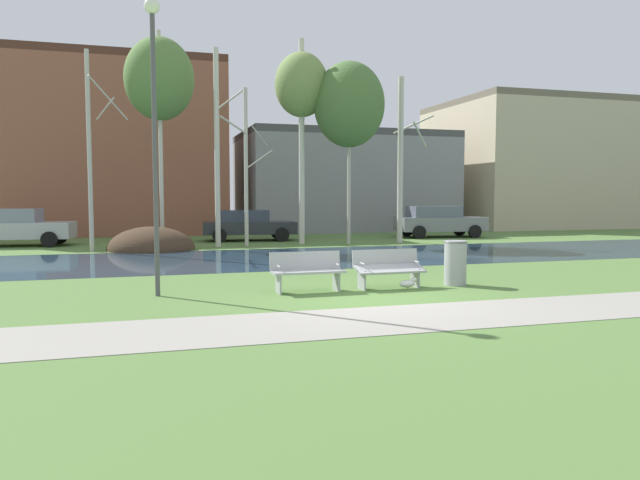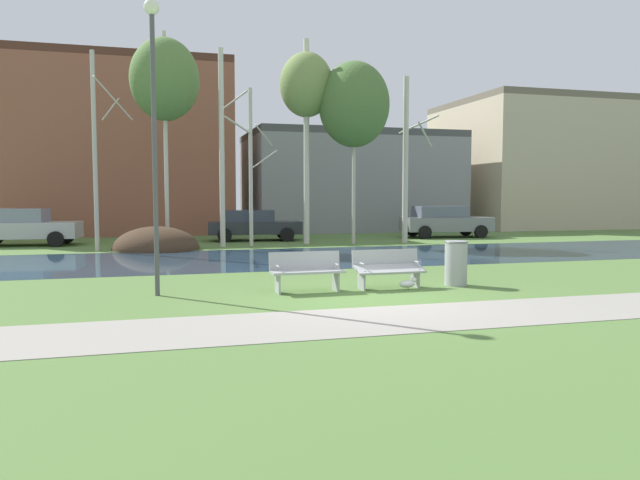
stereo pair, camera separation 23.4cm
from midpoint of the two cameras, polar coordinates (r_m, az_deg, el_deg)
name	(u,v)px [view 2 (the right image)]	position (r m, az deg, el deg)	size (l,w,h in m)	color
ground_plane	(273,253)	(21.74, -4.20, -1.27)	(120.00, 120.00, 0.00)	#517538
paved_path_strip	(406,318)	(10.44, 8.87, -7.38)	(60.00, 2.20, 0.01)	gray
river_band	(283,258)	(20.09, -3.25, -1.71)	(80.00, 6.81, 0.01)	#284256
soil_mound	(156,249)	(24.05, -15.10, -0.87)	(3.33, 3.27, 1.80)	#423021
bench_left	(307,270)	(13.01, -0.76, -2.92)	(1.60, 0.58, 0.87)	#9EA0A3
bench_right	(388,268)	(13.62, 7.02, -2.63)	(1.60, 0.57, 0.87)	#9EA0A3
trash_bin	(456,262)	(14.31, 13.31, -2.10)	(0.54, 0.54, 1.05)	#999B9E
seagull	(408,283)	(13.57, 8.90, -4.12)	(0.45, 0.17, 0.26)	white
streetlamp	(154,104)	(13.00, -15.10, 12.47)	(0.32, 0.32, 6.09)	#4C4C51
birch_far_left	(96,149)	(23.82, -20.37, 8.13)	(1.48, 2.31, 7.42)	#BCB7A8
birch_left	(165,80)	(25.63, -14.37, 14.60)	(2.76, 2.76, 8.68)	beige
birch_center_left	(222,147)	(24.82, -9.03, 8.80)	(1.30, 2.25, 8.01)	beige
birch_center	(251,166)	(25.04, -6.30, 7.00)	(1.19, 2.01, 6.50)	beige
birch_center_right	(306,87)	(26.28, -1.05, 14.43)	(2.29, 2.29, 8.73)	beige
birch_right	(354,105)	(26.11, 3.54, 12.78)	(3.03, 3.03, 7.78)	#BCB7A8
birch_far_right	(406,159)	(26.66, 8.51, 7.71)	(1.62, 2.70, 7.25)	beige
parked_van_nearest_silver	(22,226)	(27.75, -26.38, 1.18)	(4.50, 2.31, 1.56)	#B2B5BC
parked_sedan_second_dark	(253,224)	(27.85, -6.22, 1.49)	(4.41, 2.31, 1.42)	#282B30
parked_hatch_third_grey	(444,221)	(30.53, 12.01, 1.79)	(4.53, 2.35, 1.56)	slate
building_brick_low	(100,149)	(36.00, -20.06, 8.16)	(14.03, 8.52, 9.38)	brown
building_grey_warehouse	(348,182)	(37.14, 2.89, 5.57)	(12.27, 8.23, 5.86)	gray
building_beige_block	(560,165)	(44.25, 22.10, 6.62)	(15.24, 9.82, 8.27)	#BCAD8E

